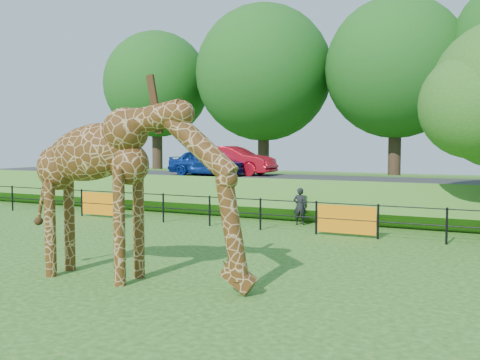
{
  "coord_description": "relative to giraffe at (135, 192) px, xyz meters",
  "views": [
    {
      "loc": [
        7.38,
        -8.67,
        3.0
      ],
      "look_at": [
        1.1,
        4.15,
        2.0
      ],
      "focal_mm": 40.0,
      "sensor_mm": 36.0,
      "label": 1
    }
  ],
  "objects": [
    {
      "name": "car_blue",
      "position": [
        -5.7,
        13.08,
        0.1
      ],
      "size": [
        3.76,
        1.62,
        1.27
      ],
      "primitive_type": "imported",
      "rotation": [
        0.0,
        0.0,
        1.6
      ],
      "color": "#143BA6",
      "rests_on": "road"
    },
    {
      "name": "perimeter_fence",
      "position": [
        -0.41,
        7.5,
        -1.4
      ],
      "size": [
        28.07,
        0.1,
        1.1
      ],
      "primitive_type": null,
      "color": "black",
      "rests_on": "ground"
    },
    {
      "name": "visitor",
      "position": [
        0.43,
        9.17,
        -1.27
      ],
      "size": [
        0.55,
        0.41,
        1.37
      ],
      "primitive_type": "imported",
      "rotation": [
        0.0,
        0.0,
        3.31
      ],
      "color": "black",
      "rests_on": "ground"
    },
    {
      "name": "bg_tree_line",
      "position": [
        1.48,
        21.5,
        5.24
      ],
      "size": [
        37.3,
        8.8,
        11.82
      ],
      "color": "#312316",
      "rests_on": "ground"
    },
    {
      "name": "embankment",
      "position": [
        -0.41,
        15.0,
        -1.3
      ],
      "size": [
        40.0,
        9.0,
        1.3
      ],
      "primitive_type": "cube",
      "color": "#265515",
      "rests_on": "ground"
    },
    {
      "name": "ground",
      "position": [
        -0.41,
        -0.5,
        -1.95
      ],
      "size": [
        90.0,
        90.0,
        0.0
      ],
      "primitive_type": "plane",
      "color": "#265515",
      "rests_on": "ground"
    },
    {
      "name": "car_red",
      "position": [
        -4.9,
        14.23,
        0.17
      ],
      "size": [
        4.27,
        1.49,
        1.41
      ],
      "primitive_type": "imported",
      "rotation": [
        0.0,
        0.0,
        1.57
      ],
      "color": "red",
      "rests_on": "road"
    },
    {
      "name": "road",
      "position": [
        -0.41,
        13.5,
        -0.59
      ],
      "size": [
        40.0,
        5.0,
        0.12
      ],
      "primitive_type": "cube",
      "color": "#2F2F32",
      "rests_on": "embankment"
    },
    {
      "name": "giraffe",
      "position": [
        0.0,
        0.0,
        0.0
      ],
      "size": [
        5.51,
        1.28,
        3.9
      ],
      "primitive_type": null,
      "rotation": [
        0.0,
        0.0,
        0.05
      ],
      "color": "#543011",
      "rests_on": "ground"
    }
  ]
}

